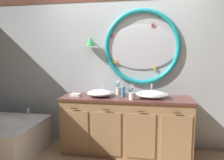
{
  "coord_description": "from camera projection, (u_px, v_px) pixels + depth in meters",
  "views": [
    {
      "loc": [
        0.37,
        -2.75,
        1.46
      ],
      "look_at": [
        -0.13,
        0.25,
        1.09
      ],
      "focal_mm": 33.79,
      "sensor_mm": 36.0,
      "label": 1
    }
  ],
  "objects": [
    {
      "name": "faucet_set_left",
      "position": [
        103.0,
        90.0,
        3.33
      ],
      "size": [
        0.22,
        0.14,
        0.15
      ],
      "color": "silver",
      "rests_on": "vanity_counter"
    },
    {
      "name": "sink_basin_right",
      "position": [
        152.0,
        94.0,
        2.99
      ],
      "size": [
        0.46,
        0.46,
        0.11
      ],
      "color": "white",
      "rests_on": "vanity_counter"
    },
    {
      "name": "toothbrush_holder_left",
      "position": [
        118.0,
        90.0,
        3.28
      ],
      "size": [
        0.09,
        0.09,
        0.22
      ],
      "color": "white",
      "rests_on": "vanity_counter"
    },
    {
      "name": "toothbrush_holder_right",
      "position": [
        132.0,
        96.0,
        2.89
      ],
      "size": [
        0.1,
        0.1,
        0.22
      ],
      "color": "white",
      "rests_on": "vanity_counter"
    },
    {
      "name": "folded_hand_towel",
      "position": [
        76.0,
        95.0,
        3.13
      ],
      "size": [
        0.15,
        0.13,
        0.04
      ],
      "color": "white",
      "rests_on": "vanity_counter"
    },
    {
      "name": "soap_dispenser",
      "position": [
        123.0,
        91.0,
        3.1
      ],
      "size": [
        0.06,
        0.07,
        0.18
      ],
      "color": "#388EBC",
      "rests_on": "vanity_counter"
    },
    {
      "name": "ground_plane",
      "position": [
        118.0,
        160.0,
        2.93
      ],
      "size": [
        14.0,
        14.0,
        0.0
      ],
      "primitive_type": "plane",
      "color": "tan"
    },
    {
      "name": "sink_basin_left",
      "position": [
        100.0,
        93.0,
        3.12
      ],
      "size": [
        0.39,
        0.39,
        0.1
      ],
      "color": "white",
      "rests_on": "vanity_counter"
    },
    {
      "name": "back_wall_assembly",
      "position": [
        125.0,
        63.0,
        3.34
      ],
      "size": [
        6.4,
        0.26,
        2.6
      ],
      "color": "silver",
      "rests_on": "ground_plane"
    },
    {
      "name": "vanity_counter",
      "position": [
        125.0,
        125.0,
        3.14
      ],
      "size": [
        1.89,
        0.59,
        0.84
      ],
      "color": "tan",
      "rests_on": "ground_plane"
    },
    {
      "name": "faucet_set_right",
      "position": [
        151.0,
        91.0,
        3.21
      ],
      "size": [
        0.2,
        0.14,
        0.18
      ],
      "color": "silver",
      "rests_on": "vanity_counter"
    }
  ]
}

